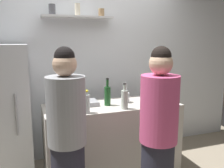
% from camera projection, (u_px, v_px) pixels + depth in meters
% --- Properties ---
extents(back_wall_assembly, '(4.80, 0.32, 2.60)m').
position_uv_depth(back_wall_assembly, '(93.00, 65.00, 3.50)').
color(back_wall_assembly, white).
rests_on(back_wall_assembly, ground).
extents(refrigerator, '(0.66, 0.67, 1.61)m').
position_uv_depth(refrigerator, '(1.00, 115.00, 2.81)').
color(refrigerator, silver).
rests_on(refrigerator, ground).
extents(counter, '(1.61, 0.62, 0.89)m').
position_uv_depth(counter, '(112.00, 139.00, 3.00)').
color(counter, '#B7B2A8').
rests_on(counter, ground).
extents(baking_pan, '(0.34, 0.24, 0.05)m').
position_uv_depth(baking_pan, '(83.00, 103.00, 2.88)').
color(baking_pan, gray).
rests_on(baking_pan, counter).
extents(utensil_holder, '(0.10, 0.10, 0.22)m').
position_uv_depth(utensil_holder, '(125.00, 97.00, 3.01)').
color(utensil_holder, '#B2B2B7').
rests_on(utensil_holder, counter).
extents(wine_bottle_green_glass, '(0.07, 0.07, 0.33)m').
position_uv_depth(wine_bottle_green_glass, '(107.00, 95.00, 2.86)').
color(wine_bottle_green_glass, '#19471E').
rests_on(wine_bottle_green_glass, counter).
extents(wine_bottle_amber_glass, '(0.08, 0.08, 0.33)m').
position_uv_depth(wine_bottle_amber_glass, '(50.00, 95.00, 2.85)').
color(wine_bottle_amber_glass, '#472814').
rests_on(wine_bottle_amber_glass, counter).
extents(wine_bottle_dark_glass, '(0.08, 0.08, 0.31)m').
position_uv_depth(wine_bottle_dark_glass, '(156.00, 93.00, 2.97)').
color(wine_bottle_dark_glass, black).
rests_on(wine_bottle_dark_glass, counter).
extents(wine_bottle_pale_glass, '(0.08, 0.08, 0.30)m').
position_uv_depth(wine_bottle_pale_glass, '(125.00, 99.00, 2.71)').
color(wine_bottle_pale_glass, '#B2BFB2').
rests_on(wine_bottle_pale_glass, counter).
extents(water_bottle_plastic, '(0.08, 0.08, 0.25)m').
position_uv_depth(water_bottle_plastic, '(86.00, 103.00, 2.56)').
color(water_bottle_plastic, silver).
rests_on(water_bottle_plastic, counter).
extents(person_pink_top, '(0.34, 0.34, 1.61)m').
position_uv_depth(person_pink_top, '(158.00, 137.00, 2.19)').
color(person_pink_top, '#262633').
rests_on(person_pink_top, ground).
extents(person_grey_hoodie, '(0.34, 0.34, 1.60)m').
position_uv_depth(person_grey_hoodie, '(67.00, 140.00, 2.14)').
color(person_grey_hoodie, '#262633').
rests_on(person_grey_hoodie, ground).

